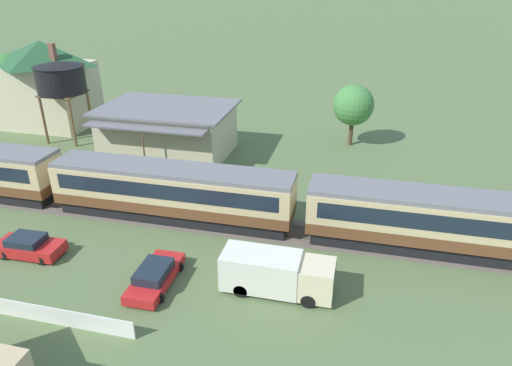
% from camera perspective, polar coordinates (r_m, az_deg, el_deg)
% --- Properties ---
extents(ground_plane, '(600.00, 600.00, 0.00)m').
position_cam_1_polar(ground_plane, '(32.87, -3.41, -5.04)').
color(ground_plane, '#566B42').
extents(passenger_train, '(54.93, 3.20, 3.97)m').
position_cam_1_polar(passenger_train, '(33.03, -10.00, -0.92)').
color(passenger_train, brown).
rests_on(passenger_train, ground_plane).
extents(railway_track, '(126.11, 3.60, 0.04)m').
position_cam_1_polar(railway_track, '(34.29, -10.73, -4.09)').
color(railway_track, '#665B51').
rests_on(railway_track, ground_plane).
extents(station_building, '(12.43, 9.78, 4.72)m').
position_cam_1_polar(station_building, '(45.08, -10.88, 6.53)').
color(station_building, beige).
rests_on(station_building, ground_plane).
extents(station_house_dark_green_roof, '(9.80, 7.71, 9.45)m').
position_cam_1_polar(station_house_dark_green_roof, '(57.28, -24.66, 11.31)').
color(station_house_dark_green_roof, beige).
rests_on(station_house_dark_green_roof, ground_plane).
extents(water_tower, '(5.02, 5.02, 8.22)m').
position_cam_1_polar(water_tower, '(50.83, -23.25, 11.95)').
color(water_tower, brown).
rests_on(water_tower, ground_plane).
extents(parked_car_red, '(4.26, 1.98, 1.32)m').
position_cam_1_polar(parked_car_red, '(32.50, -26.50, -7.08)').
color(parked_car_red, red).
rests_on(parked_car_red, ground_plane).
extents(parked_car_red_2, '(2.36, 4.76, 1.27)m').
position_cam_1_polar(parked_car_red_2, '(27.32, -12.52, -11.26)').
color(parked_car_red_2, red).
rests_on(parked_car_red_2, ground_plane).
extents(delivery_truck_cream, '(6.28, 2.17, 2.31)m').
position_cam_1_polar(delivery_truck_cream, '(25.89, 2.54, -11.15)').
color(delivery_truck_cream, beige).
rests_on(delivery_truck_cream, ground_plane).
extents(yard_tree_0, '(4.06, 4.06, 6.22)m').
position_cam_1_polar(yard_tree_0, '(47.02, 12.08, 9.49)').
color(yard_tree_0, '#4C3823').
rests_on(yard_tree_0, ground_plane).
extents(yard_tree_2, '(5.05, 5.05, 8.08)m').
position_cam_1_polar(yard_tree_2, '(59.21, -28.28, 11.68)').
color(yard_tree_2, brown).
rests_on(yard_tree_2, ground_plane).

